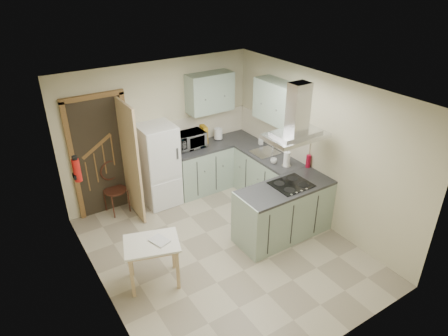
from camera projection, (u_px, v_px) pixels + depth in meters
floor at (224, 250)px, 6.16m from camera, size 4.20×4.20×0.00m
ceiling at (224, 93)px, 4.99m from camera, size 4.20×4.20×0.00m
back_wall at (160, 131)px, 7.13m from camera, size 3.60×0.00×3.60m
left_wall at (96, 220)px, 4.71m from camera, size 0.00×4.20×4.20m
right_wall at (317, 150)px, 6.44m from camera, size 0.00×4.20×4.20m
doorway at (102, 157)px, 6.68m from camera, size 1.10×0.12×2.10m
fridge at (159, 165)px, 7.05m from camera, size 0.60×0.60×1.50m
counter_back at (201, 168)px, 7.60m from camera, size 1.08×0.60×0.90m
counter_right at (258, 171)px, 7.50m from camera, size 0.60×1.95×0.90m
splashback at (207, 126)px, 7.63m from camera, size 1.68×0.02×0.50m
wall_cabinet_back at (210, 92)px, 7.18m from camera, size 0.85×0.35×0.70m
wall_cabinet_right at (277, 102)px, 6.71m from camera, size 0.35×0.90×0.70m
peninsula at (284, 211)px, 6.31m from camera, size 1.55×0.65×0.90m
hob at (291, 184)px, 6.14m from camera, size 0.58×0.50×0.01m
extractor_hood at (296, 136)px, 5.76m from camera, size 0.90×0.55×0.10m
sink at (265, 152)px, 7.16m from camera, size 0.45×0.40×0.01m
fire_extinguisher at (77, 170)px, 5.29m from camera, size 0.10×0.10×0.32m
drop_leaf_table at (153, 262)px, 5.41m from camera, size 0.85×0.73×0.67m
bentwood_chair at (115, 190)px, 6.92m from camera, size 0.43×0.43×0.85m
microwave at (190, 140)px, 7.30m from camera, size 0.53×0.36×0.29m
kettle at (218, 134)px, 7.63m from camera, size 0.21×0.21×0.24m
cereal_box at (204, 134)px, 7.50m from camera, size 0.12×0.22×0.32m
soap_bottle at (261, 140)px, 7.44m from camera, size 0.09×0.09×0.16m
paper_towel at (287, 159)px, 6.64m from camera, size 0.12×0.12×0.27m
cup at (274, 161)px, 6.77m from camera, size 0.12×0.12×0.09m
red_bottle at (308, 161)px, 6.62m from camera, size 0.10×0.10×0.22m
book at (154, 241)px, 5.19m from camera, size 0.25×0.30×0.11m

